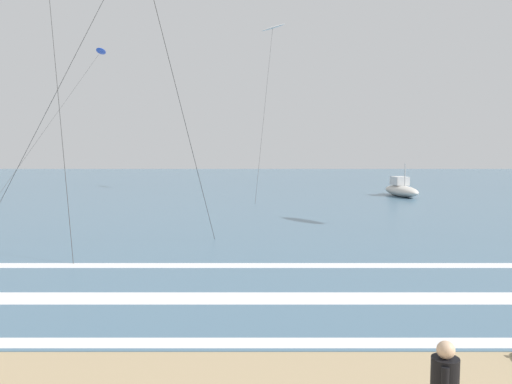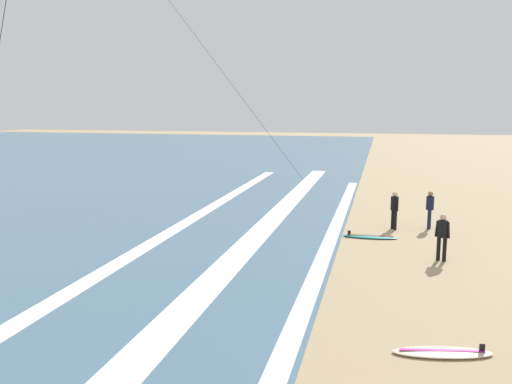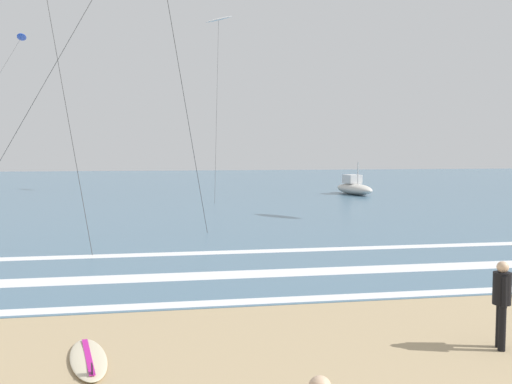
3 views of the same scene
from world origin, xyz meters
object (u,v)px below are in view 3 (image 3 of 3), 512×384
surfboard_near_water (88,359)px  offshore_boat (354,188)px  surfer_foreground_main (502,297)px  kite_blue_low_near (21,38)px  kite_white_far_left (219,21)px

surfboard_near_water → offshore_boat: bearing=63.6°
surfer_foreground_main → kite_blue_low_near: (-18.16, 46.10, 12.82)m
kite_blue_low_near → offshore_boat: size_ratio=3.49×
surfboard_near_water → kite_blue_low_near: bearing=103.5°
kite_blue_low_near → offshore_boat: kite_blue_low_near is taller
surfboard_near_water → offshore_boat: offshore_boat is taller
offshore_boat → surfboard_near_water: bearing=-116.4°
kite_white_far_left → kite_blue_low_near: bearing=162.7°
surfboard_near_water → kite_white_far_left: bearing=80.7°
surfer_foreground_main → kite_white_far_left: kite_white_far_left is taller
kite_white_far_left → offshore_boat: kite_white_far_left is taller
kite_blue_low_near → offshore_boat: bearing=-21.9°
surfboard_near_water → kite_blue_low_near: kite_blue_low_near is taller
surfer_foreground_main → kite_white_far_left: size_ratio=0.11×
surfboard_near_water → surfer_foreground_main: bearing=-5.1°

